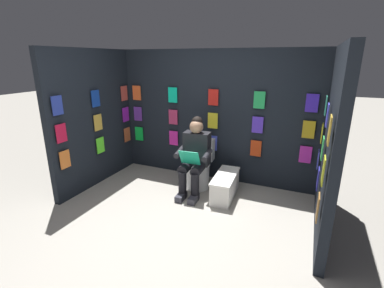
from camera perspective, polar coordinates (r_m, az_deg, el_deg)
The scene contains 7 objects.
ground_plane at distance 3.54m, azimuth -6.29°, elevation -17.89°, with size 30.00×30.00×0.00m, color #9E998E.
display_wall_back at distance 4.69m, azimuth 4.66°, elevation 5.65°, with size 3.48×0.14×2.18m.
display_wall_left at distance 3.53m, azimuth 26.78°, elevation -0.12°, with size 0.14×1.81×2.18m.
display_wall_right at distance 4.78m, azimuth -19.63°, elevation 4.91°, with size 0.14×1.81×2.18m.
toilet at distance 4.54m, azimuth 1.47°, elevation -4.78°, with size 0.42×0.57×0.77m.
person_reading at distance 4.24m, azimuth 0.51°, elevation -2.44°, with size 0.54×0.70×1.19m.
comic_longbox_near at distance 4.28m, azimuth 6.84°, elevation -8.54°, with size 0.35×0.81×0.35m.
Camera 1 is at (-1.49, 2.48, 2.04)m, focal length 25.84 mm.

